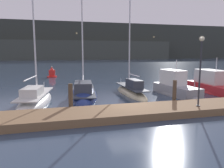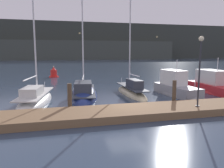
{
  "view_description": "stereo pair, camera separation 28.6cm",
  "coord_description": "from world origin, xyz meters",
  "px_view_note": "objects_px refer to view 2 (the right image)",
  "views": [
    {
      "loc": [
        -4.58,
        -13.79,
        3.87
      ],
      "look_at": [
        0.0,
        3.89,
        1.2
      ],
      "focal_mm": 35.0,
      "sensor_mm": 36.0,
      "label": 1
    },
    {
      "loc": [
        -4.31,
        -13.86,
        3.87
      ],
      "look_at": [
        0.0,
        3.89,
        1.2
      ],
      "focal_mm": 35.0,
      "sensor_mm": 36.0,
      "label": 2
    }
  ],
  "objects_px": {
    "sailboat_berth_4": "(36,101)",
    "dock_lamppost": "(200,61)",
    "channel_buoy": "(54,73)",
    "sailboat_berth_6": "(132,92)",
    "motorboat_berth_7": "(176,91)",
    "sailboat_berth_5": "(84,95)",
    "motorboat_berth_8": "(216,88)"
  },
  "relations": [
    {
      "from": "sailboat_berth_6",
      "to": "channel_buoy",
      "type": "relative_size",
      "value": 5.54
    },
    {
      "from": "sailboat_berth_6",
      "to": "motorboat_berth_7",
      "type": "height_order",
      "value": "sailboat_berth_6"
    },
    {
      "from": "sailboat_berth_5",
      "to": "channel_buoy",
      "type": "bearing_deg",
      "value": 100.12
    },
    {
      "from": "channel_buoy",
      "to": "sailboat_berth_6",
      "type": "bearing_deg",
      "value": -65.98
    },
    {
      "from": "sailboat_berth_4",
      "to": "motorboat_berth_7",
      "type": "relative_size",
      "value": 1.51
    },
    {
      "from": "sailboat_berth_6",
      "to": "channel_buoy",
      "type": "height_order",
      "value": "sailboat_berth_6"
    },
    {
      "from": "sailboat_berth_5",
      "to": "channel_buoy",
      "type": "xyz_separation_m",
      "value": [
        -2.88,
        16.11,
        0.5
      ]
    },
    {
      "from": "sailboat_berth_5",
      "to": "dock_lamppost",
      "type": "xyz_separation_m",
      "value": [
        6.43,
        -7.25,
        3.23
      ]
    },
    {
      "from": "motorboat_berth_7",
      "to": "dock_lamppost",
      "type": "bearing_deg",
      "value": -107.39
    },
    {
      "from": "motorboat_berth_7",
      "to": "sailboat_berth_5",
      "type": "bearing_deg",
      "value": 170.09
    },
    {
      "from": "motorboat_berth_8",
      "to": "dock_lamppost",
      "type": "relative_size",
      "value": 1.73
    },
    {
      "from": "sailboat_berth_4",
      "to": "channel_buoy",
      "type": "height_order",
      "value": "sailboat_berth_4"
    },
    {
      "from": "sailboat_berth_5",
      "to": "channel_buoy",
      "type": "height_order",
      "value": "sailboat_berth_5"
    },
    {
      "from": "sailboat_berth_4",
      "to": "dock_lamppost",
      "type": "distance_m",
      "value": 12.17
    },
    {
      "from": "sailboat_berth_4",
      "to": "motorboat_berth_8",
      "type": "xyz_separation_m",
      "value": [
        16.71,
        0.62,
        0.29
      ]
    },
    {
      "from": "sailboat_berth_5",
      "to": "motorboat_berth_8",
      "type": "relative_size",
      "value": 1.51
    },
    {
      "from": "sailboat_berth_6",
      "to": "dock_lamppost",
      "type": "height_order",
      "value": "sailboat_berth_6"
    },
    {
      "from": "sailboat_berth_4",
      "to": "motorboat_berth_8",
      "type": "height_order",
      "value": "sailboat_berth_4"
    },
    {
      "from": "sailboat_berth_5",
      "to": "dock_lamppost",
      "type": "bearing_deg",
      "value": -48.42
    },
    {
      "from": "sailboat_berth_4",
      "to": "channel_buoy",
      "type": "relative_size",
      "value": 5.04
    },
    {
      "from": "sailboat_berth_4",
      "to": "sailboat_berth_6",
      "type": "bearing_deg",
      "value": 9.9
    },
    {
      "from": "sailboat_berth_5",
      "to": "motorboat_berth_7",
      "type": "bearing_deg",
      "value": -9.91
    },
    {
      "from": "motorboat_berth_8",
      "to": "dock_lamppost",
      "type": "bearing_deg",
      "value": -135.9
    },
    {
      "from": "sailboat_berth_6",
      "to": "dock_lamppost",
      "type": "distance_m",
      "value": 7.97
    },
    {
      "from": "sailboat_berth_5",
      "to": "motorboat_berth_7",
      "type": "height_order",
      "value": "sailboat_berth_5"
    },
    {
      "from": "sailboat_berth_4",
      "to": "channel_buoy",
      "type": "distance_m",
      "value": 17.82
    },
    {
      "from": "sailboat_berth_6",
      "to": "motorboat_berth_8",
      "type": "bearing_deg",
      "value": -5.65
    },
    {
      "from": "motorboat_berth_8",
      "to": "sailboat_berth_5",
      "type": "bearing_deg",
      "value": 175.29
    },
    {
      "from": "sailboat_berth_5",
      "to": "sailboat_berth_4",
      "type": "bearing_deg",
      "value": -156.78
    },
    {
      "from": "sailboat_berth_6",
      "to": "dock_lamppost",
      "type": "xyz_separation_m",
      "value": [
        2.03,
        -7.02,
        3.17
      ]
    },
    {
      "from": "sailboat_berth_6",
      "to": "channel_buoy",
      "type": "bearing_deg",
      "value": 114.02
    },
    {
      "from": "channel_buoy",
      "to": "sailboat_berth_4",
      "type": "bearing_deg",
      "value": -93.28
    }
  ]
}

